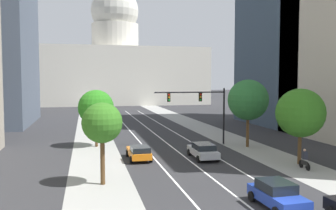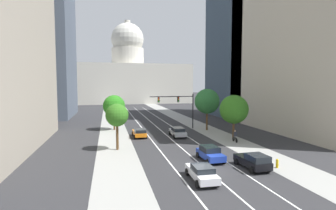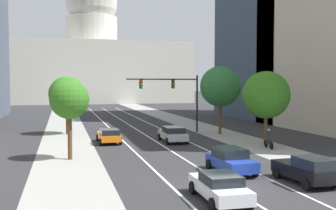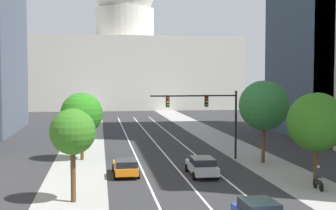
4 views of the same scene
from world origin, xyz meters
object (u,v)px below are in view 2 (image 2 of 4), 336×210
object	(u,v)px
street_tree_mid_right	(207,101)
capitol_building	(128,77)
fire_hydrant	(277,163)
cyclist	(235,136)
street_tree_near_left	(114,106)
street_tree_mid_left	(117,115)
car_white	(202,173)
street_tree_near_right	(234,109)
traffic_signal_mast	(179,104)
car_orange	(139,133)
car_silver	(178,132)
car_black	(253,161)
car_blue	(210,153)

from	to	relation	value
street_tree_mid_right	capitol_building	bearing A→B (deg)	96.02
fire_hydrant	cyclist	distance (m)	11.64
capitol_building	street_tree_near_left	distance (m)	74.06
cyclist	street_tree_mid_left	size ratio (longest dim) A/B	0.30
car_white	street_tree_near_right	size ratio (longest dim) A/B	0.67
street_tree_near_right	street_tree_near_left	bearing A→B (deg)	143.76
street_tree_near_right	cyclist	bearing A→B (deg)	-109.86
capitol_building	traffic_signal_mast	xyz separation A→B (m)	(3.63, -74.90, -6.91)
traffic_signal_mast	car_orange	bearing A→B (deg)	-143.13
car_silver	car_orange	size ratio (longest dim) A/B	1.08
traffic_signal_mast	fire_hydrant	bearing A→B (deg)	-82.18
car_silver	street_tree_mid_right	xyz separation A→B (m)	(6.65, 4.56, 4.43)
car_silver	fire_hydrant	size ratio (longest dim) A/B	5.13
car_black	street_tree_mid_left	bearing A→B (deg)	47.90
car_black	street_tree_near_right	distance (m)	14.34
traffic_signal_mast	cyclist	xyz separation A→B (m)	(4.74, -12.65, -3.84)
car_black	car_orange	world-z (taller)	car_black
car_orange	cyclist	size ratio (longest dim) A/B	2.51
car_blue	car_orange	size ratio (longest dim) A/B	0.96
traffic_signal_mast	street_tree_mid_right	size ratio (longest dim) A/B	1.10
car_silver	traffic_signal_mast	world-z (taller)	traffic_signal_mast
fire_hydrant	street_tree_near_right	xyz separation A→B (m)	(2.05, 13.31, 4.05)
street_tree_mid_left	car_black	bearing A→B (deg)	-40.31
cyclist	car_silver	bearing A→B (deg)	53.10
fire_hydrant	street_tree_near_right	bearing A→B (deg)	81.25
car_white	car_orange	world-z (taller)	car_orange
capitol_building	fire_hydrant	xyz separation A→B (m)	(6.95, -99.10, -11.14)
traffic_signal_mast	street_tree_mid_right	world-z (taller)	street_tree_mid_right
car_white	cyclist	xyz separation A→B (m)	(9.85, 13.18, 0.13)
traffic_signal_mast	cyclist	world-z (taller)	traffic_signal_mast
fire_hydrant	street_tree_mid_left	size ratio (longest dim) A/B	0.16
car_orange	traffic_signal_mast	xyz separation A→B (m)	(8.08, 6.06, 3.96)
street_tree_near_right	street_tree_mid_left	world-z (taller)	street_tree_near_right
street_tree_near_left	car_silver	bearing A→B (deg)	-41.52
car_silver	street_tree_mid_left	world-z (taller)	street_tree_mid_left
cyclist	traffic_signal_mast	bearing A→B (deg)	23.81
car_orange	fire_hydrant	xyz separation A→B (m)	(11.41, -18.13, -0.26)
car_white	fire_hydrant	size ratio (longest dim) A/B	4.88
fire_hydrant	car_white	bearing A→B (deg)	-169.06
street_tree_near_left	street_tree_mid_right	world-z (taller)	street_tree_mid_right
capitol_building	car_silver	distance (m)	82.47
car_silver	street_tree_mid_left	distance (m)	12.11
car_blue	street_tree_mid_left	size ratio (longest dim) A/B	0.71
car_blue	car_black	bearing A→B (deg)	-142.24
car_orange	traffic_signal_mast	size ratio (longest dim) A/B	0.53
car_black	car_orange	bearing A→B (deg)	24.69
street_tree_mid_right	car_silver	bearing A→B (deg)	-145.60
capitol_building	street_tree_mid_right	distance (m)	77.87
traffic_signal_mast	street_tree_near_right	distance (m)	12.14
street_tree_mid_left	street_tree_mid_right	distance (m)	19.65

